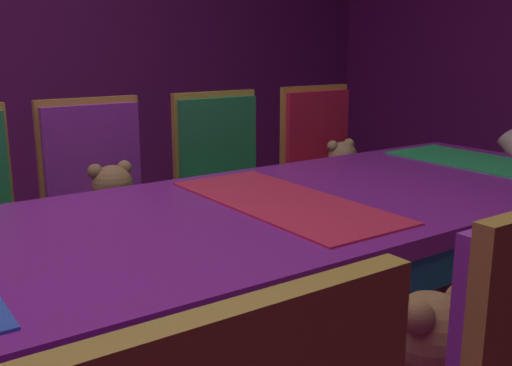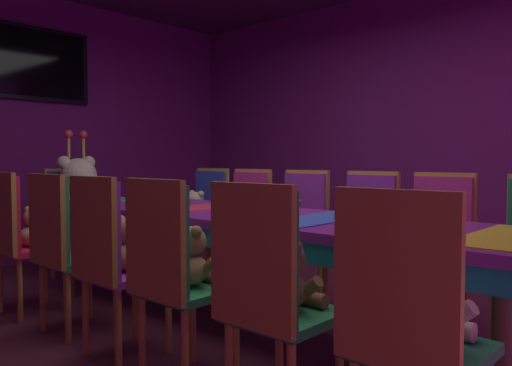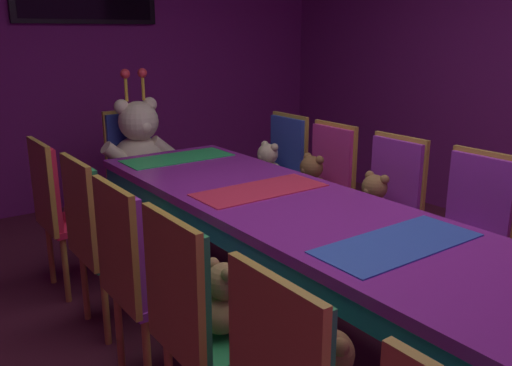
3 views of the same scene
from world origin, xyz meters
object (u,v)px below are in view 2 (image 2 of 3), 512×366
Objects in this scene: teddy_left_5 at (35,229)px; teddy_right_4 at (235,216)px; wall_tv at (28,62)px; chair_right_2 at (367,226)px; chair_right_4 at (247,215)px; chair_left_4 at (59,238)px; chair_right_5 at (207,210)px; teddy_left_0 at (425,303)px; king_teddy_bear at (80,196)px; chair_right_3 at (301,220)px; teddy_right_3 at (289,222)px; chair_left_5 at (14,229)px; chair_left_0 at (405,312)px; teddy_left_1 at (288,279)px; teddy_right_5 at (195,211)px; throne_chair at (70,211)px; chair_left_1 at (265,283)px; teddy_right_1 at (429,238)px; chair_left_3 at (106,249)px; banquet_table at (254,226)px; teddy_left_3 at (130,247)px; chair_right_1 at (439,233)px; chair_left_2 at (168,262)px.

teddy_right_4 reaches higher than teddy_left_5.
teddy_left_5 is 2.36m from wall_tv.
chair_right_4 is (-0.02, 1.15, 0.00)m from chair_right_2.
chair_left_4 is 1.00× the size of chair_right_5.
chair_right_4 is at bearing -69.32° from wall_tv.
king_teddy_bear is (0.70, 3.53, 0.14)m from teddy_left_0.
chair_right_5 is at bearing -106.97° from teddy_right_4.
chair_right_3 reaches higher than teddy_right_3.
teddy_left_5 is (0.14, 0.00, -0.02)m from chair_left_5.
chair_left_0 is 2.40m from chair_right_3.
teddy_left_1 is at bearing 47.38° from chair_right_4.
wall_tv is (-0.71, 1.73, 1.45)m from teddy_right_5.
teddy_right_4 is at bearing 1.32° from chair_left_4.
throne_chair is (0.70, 3.70, 0.00)m from teddy_left_0.
chair_left_1 is 0.76× the size of wall_tv.
wall_tv is at bearing -79.36° from teddy_right_1.
chair_left_3 and throne_chair have the same top height.
chair_right_4 is 1.13× the size of king_teddy_bear.
chair_left_5 is at bearing 121.61° from banquet_table.
banquet_table is 0.76m from teddy_right_3.
chair_left_5 is 3.21× the size of teddy_right_1.
teddy_right_4 reaches higher than teddy_left_3.
chair_left_4 is 1.00× the size of chair_left_5.
chair_left_5 is 1.67m from teddy_right_4.
teddy_left_0 is 0.34× the size of chair_left_3.
teddy_left_5 is at bearing -19.54° from chair_right_4.
teddy_left_5 is 0.34× the size of king_teddy_bear.
chair_right_3 is (-0.03, 1.09, 0.00)m from chair_right_1.
king_teddy_bear is at bearing 43.95° from teddy_left_5.
chair_left_1 is 2.72m from teddy_right_5.
banquet_table is at bearing -90.00° from wall_tv.
chair_left_2 and chair_right_2 have the same top height.
chair_left_5 is at bearing -45.05° from throne_chair.
teddy_left_0 and teddy_right_3 have the same top height.
chair_left_4 is at bearing 18.00° from chair_right_5.
teddy_left_0 is 0.96× the size of teddy_right_4.
teddy_left_3 is 0.33× the size of chair_right_2.
chair_left_3 is at bearing -106.98° from wall_tv.
teddy_left_5 is at bearing 82.97° from chair_left_3.
chair_left_5 is 2.84× the size of teddy_right_5.
wall_tv reaches higher than chair_left_1.
chair_right_5 reaches higher than teddy_right_3.
chair_right_4 is (1.55, 2.27, 0.00)m from teddy_left_0.
chair_right_3 is 2.93× the size of teddy_right_3.
chair_right_2 is at bearing -19.18° from teddy_left_3.
chair_right_4 is at bearing 33.99° from king_teddy_bear.
teddy_right_5 is (-0.15, 0.00, 0.00)m from chair_right_5.
throne_chair is (0.85, 1.46, 0.00)m from chair_left_4.
banquet_table is at bearing 17.99° from chair_right_3.
teddy_left_1 is at bearing -81.77° from chair_left_3.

